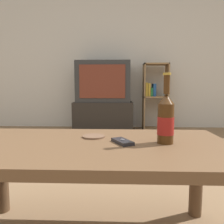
# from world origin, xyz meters

# --- Properties ---
(back_wall) EXTENTS (8.00, 0.05, 2.60)m
(back_wall) POSITION_xyz_m (0.00, 3.02, 1.30)
(back_wall) COLOR beige
(back_wall) RESTS_ON ground_plane
(coffee_table) EXTENTS (1.21, 0.63, 0.47)m
(coffee_table) POSITION_xyz_m (0.00, 0.00, 0.40)
(coffee_table) COLOR brown
(coffee_table) RESTS_ON ground_plane
(tv_stand) EXTENTS (0.97, 0.46, 0.47)m
(tv_stand) POSITION_xyz_m (-0.15, 2.72, 0.24)
(tv_stand) COLOR #28231E
(tv_stand) RESTS_ON ground_plane
(television) EXTENTS (0.88, 0.43, 0.67)m
(television) POSITION_xyz_m (-0.15, 2.72, 0.81)
(television) COLOR #2D2D2D
(television) RESTS_ON tv_stand
(bookshelf) EXTENTS (0.41, 0.30, 1.11)m
(bookshelf) POSITION_xyz_m (0.70, 2.81, 0.58)
(bookshelf) COLOR #99754C
(bookshelf) RESTS_ON ground_plane
(beer_bottle) EXTENTS (0.07, 0.07, 0.30)m
(beer_bottle) POSITION_xyz_m (0.32, 0.01, 0.58)
(beer_bottle) COLOR #47280F
(beer_bottle) RESTS_ON coffee_table
(cell_phone) EXTENTS (0.10, 0.13, 0.02)m
(cell_phone) POSITION_xyz_m (0.14, 0.00, 0.48)
(cell_phone) COLOR #232328
(cell_phone) RESTS_ON coffee_table
(coaster) EXTENTS (0.11, 0.11, 0.01)m
(coaster) POSITION_xyz_m (0.00, 0.11, 0.48)
(coaster) COLOR brown
(coaster) RESTS_ON coffee_table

